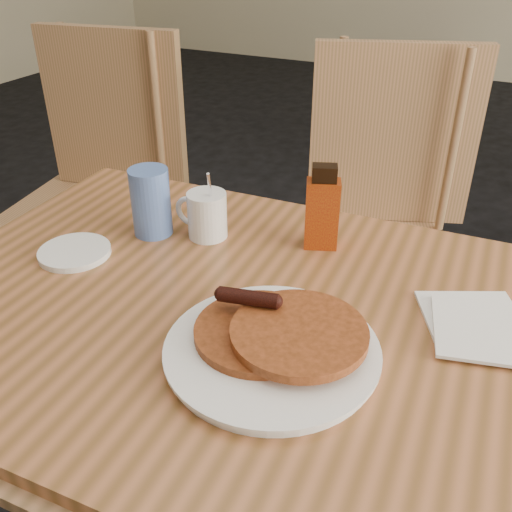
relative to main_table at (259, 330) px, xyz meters
The scene contains 9 objects.
main_table is the anchor object (origin of this frame).
chair_main_far 0.78m from the main_table, 90.00° to the left, with size 0.60×0.61×1.03m.
chair_wall_extra 1.06m from the main_table, 144.42° to the left, with size 0.54×0.54×1.03m.
pancake_plate 0.12m from the main_table, 52.46° to the right, with size 0.32×0.32×0.07m.
coffee_mug 0.29m from the main_table, 138.00° to the left, with size 0.11×0.08×0.15m.
syrup_bottle 0.28m from the main_table, 86.62° to the left, with size 0.07×0.06×0.17m.
napkin_stack 0.36m from the main_table, 18.34° to the left, with size 0.22×0.23×0.01m.
blue_tumbler 0.36m from the main_table, 154.35° to the left, with size 0.08×0.08×0.14m, color #5275C2.
side_saucer 0.40m from the main_table, behind, with size 0.14×0.14×0.01m, color white.
Camera 1 is at (0.36, -0.75, 1.32)m, focal length 40.00 mm.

